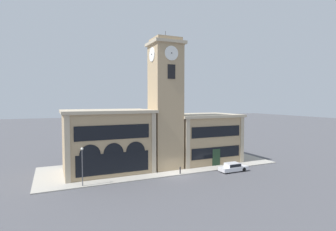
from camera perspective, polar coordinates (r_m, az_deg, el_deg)
ground_plane at (r=39.85m, az=2.25°, el=-12.98°), size 300.00×300.00×0.00m
sidewalk_kerb at (r=45.68m, az=-1.52°, el=-10.77°), size 39.01×13.31×0.15m
clock_tower at (r=42.57m, az=-0.56°, el=2.50°), size 5.24×5.24×22.27m
town_hall_left_wing at (r=42.37m, az=-13.05°, el=-5.33°), size 13.64×9.54×9.71m
town_hall_right_wing at (r=48.81m, az=7.52°, el=-4.76°), size 12.31×9.54×8.68m
parked_car_near at (r=43.11m, az=13.96°, el=-10.82°), size 4.59×1.76×1.39m
street_lamp at (r=35.72m, az=-18.17°, el=-9.25°), size 0.36×0.36×5.01m
bollard at (r=40.24m, az=2.66°, el=-11.83°), size 0.18×0.18×1.06m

